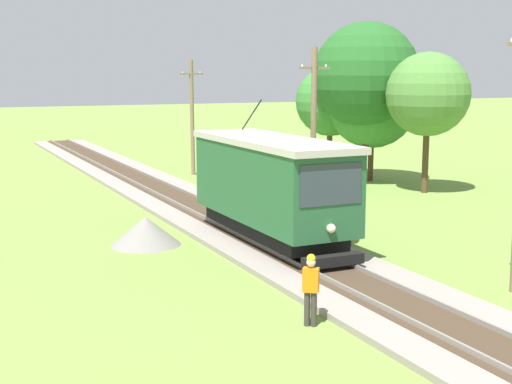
{
  "coord_description": "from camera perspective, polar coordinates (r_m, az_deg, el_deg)",
  "views": [
    {
      "loc": [
        -10.89,
        -3.88,
        6.03
      ],
      "look_at": [
        -0.61,
        18.06,
        1.99
      ],
      "focal_mm": 50.31,
      "sensor_mm": 36.0,
      "label": 1
    }
  ],
  "objects": [
    {
      "name": "tree_right_near",
      "position": [
        37.04,
        13.51,
        7.55
      ],
      "size": [
        4.2,
        4.2,
        7.08
      ],
      "color": "#4C3823",
      "rests_on": "ground"
    },
    {
      "name": "track_worker",
      "position": [
        17.32,
        4.37,
        -7.5
      ],
      "size": [
        0.45,
        0.42,
        1.78
      ],
      "rotation": [
        0.0,
        0.0,
        0.91
      ],
      "color": "#38332D",
      "rests_on": "ground"
    },
    {
      "name": "utility_pole_far",
      "position": [
        42.92,
        -5.1,
        6.02
      ],
      "size": [
        1.4,
        0.41,
        6.78
      ],
      "color": "#7A664C",
      "rests_on": "ground"
    },
    {
      "name": "red_tram",
      "position": [
        24.83,
        1.22,
        0.57
      ],
      "size": [
        2.6,
        8.54,
        4.79
      ],
      "color": "#235633",
      "rests_on": "rail_right"
    },
    {
      "name": "tree_right_far",
      "position": [
        41.84,
        5.92,
        7.16
      ],
      "size": [
        4.0,
        4.0,
        6.4
      ],
      "color": "#4C3823",
      "rests_on": "ground"
    },
    {
      "name": "utility_pole_mid",
      "position": [
        29.73,
        4.58,
        4.8
      ],
      "size": [
        1.4,
        0.28,
        7.07
      ],
      "color": "#7A664C",
      "rests_on": "ground"
    },
    {
      "name": "tree_left_far",
      "position": [
        39.66,
        8.76,
        9.14
      ],
      "size": [
        5.78,
        5.78,
        8.78
      ],
      "color": "#4C3823",
      "rests_on": "ground"
    },
    {
      "name": "gravel_pile",
      "position": [
        25.66,
        -8.76,
        -3.07
      ],
      "size": [
        2.48,
        2.48,
        1.02
      ],
      "primitive_type": "cone",
      "color": "gray",
      "rests_on": "ground"
    },
    {
      "name": "second_worker",
      "position": [
        25.48,
        7.47,
        -2.04
      ],
      "size": [
        0.42,
        0.45,
        1.78
      ],
      "rotation": [
        0.0,
        0.0,
        -0.64
      ],
      "color": "navy",
      "rests_on": "ground"
    },
    {
      "name": "tree_left_near",
      "position": [
        40.71,
        9.22,
        7.01
      ],
      "size": [
        5.05,
        5.05,
        6.91
      ],
      "color": "#4C3823",
      "rests_on": "ground"
    }
  ]
}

